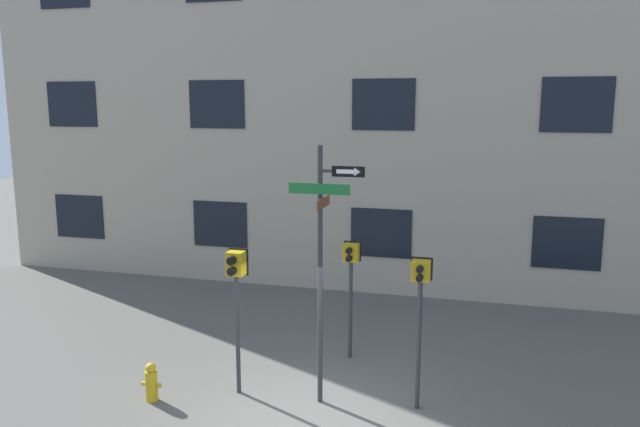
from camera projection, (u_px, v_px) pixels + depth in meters
The scene contains 7 objects.
ground_plane at pixel (305, 422), 10.47m from camera, with size 60.00×60.00×0.00m, color #595651.
building_facade at pixel (386, 38), 16.53m from camera, with size 24.00×0.63×13.96m.
street_sign_pole at pixel (323, 256), 10.70m from camera, with size 1.30×0.77×4.59m.
pedestrian_signal_left at pixel (236, 282), 11.16m from camera, with size 0.36×0.40×2.71m.
pedestrian_signal_right at pixel (420, 294), 10.57m from camera, with size 0.37×0.40×2.70m.
pedestrian_signal_across at pixel (351, 269), 12.78m from camera, with size 0.37×0.40×2.48m.
fire_hydrant at pixel (151, 382), 11.17m from camera, with size 0.38×0.22×0.71m.
Camera 1 is at (2.78, -9.29, 5.30)m, focal length 35.00 mm.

